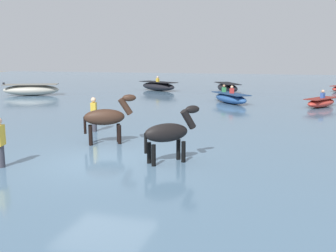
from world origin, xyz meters
name	(u,v)px	position (x,y,z in m)	size (l,w,h in m)	color
ground_plane	(104,171)	(0.00, 0.00, 0.00)	(120.00, 120.00, 0.00)	#756B56
water_surface	(185,115)	(0.00, 10.00, 0.14)	(90.00, 90.00, 0.29)	slate
horse_lead_black	(169,134)	(1.77, 0.40, 1.09)	(1.46, 1.34, 1.84)	black
horse_trailing_dark_bay	(107,118)	(-0.86, 2.11, 1.14)	(1.70, 1.13, 1.93)	#382319
boat_far_offshore	(158,86)	(-5.16, 21.82, 0.67)	(3.90, 3.04, 1.23)	black
boat_near_starboard	(227,88)	(0.70, 22.00, 0.65)	(2.67, 3.83, 0.73)	black
boat_near_port	(231,98)	(1.83, 14.54, 0.61)	(2.83, 3.31, 1.10)	#28518E
boat_far_inshore	(321,102)	(7.09, 14.11, 0.56)	(2.18, 2.75, 1.01)	#BC382D
boat_distant_west	(31,90)	(-13.13, 15.37, 0.71)	(4.29, 2.93, 0.98)	#B2AD9E
person_onlooker_left	(94,117)	(-2.24, 3.91, 0.87)	(0.28, 0.36, 1.63)	#383842
person_wading_mid	(0,146)	(-2.39, -1.26, 0.87)	(0.27, 0.36, 1.63)	#383842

